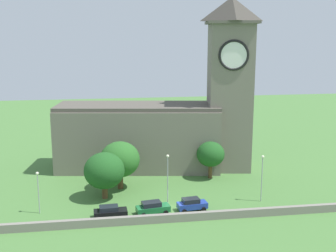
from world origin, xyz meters
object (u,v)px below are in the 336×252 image
object	(u,v)px
streetlamp_central	(262,171)
church	(169,119)
tree_churchyard	(120,160)
streetlamp_west_end	(38,185)
car_blue	(192,204)
car_black	(110,212)
tree_by_tower	(104,171)
car_green	(153,208)
streetlamp_west_mid	(168,172)
tree_riverside_west	(211,154)

from	to	relation	value
streetlamp_central	church	bearing A→B (deg)	120.64
church	tree_churchyard	world-z (taller)	church
streetlamp_west_end	streetlamp_central	size ratio (longest dim) A/B	0.85
church	streetlamp_west_end	size ratio (longest dim) A/B	6.10
car_blue	streetlamp_central	xyz separation A→B (m)	(11.15, 1.78, 3.91)
car_black	car_blue	size ratio (longest dim) A/B	1.05
car_black	streetlamp_west_end	size ratio (longest dim) A/B	0.76
streetlamp_central	tree_by_tower	xyz separation A→B (m)	(-23.54, 4.86, -0.37)
car_blue	car_green	bearing A→B (deg)	-175.87
car_green	streetlamp_west_end	world-z (taller)	streetlamp_west_end
car_black	streetlamp_central	distance (m)	23.39
streetlamp_west_mid	streetlamp_central	distance (m)	14.37
car_green	streetlamp_central	world-z (taller)	streetlamp_central
car_blue	tree_by_tower	world-z (taller)	tree_by_tower
car_blue	streetlamp_west_mid	distance (m)	5.75
car_green	tree_riverside_west	xyz separation A→B (m)	(11.94, 14.02, 3.45)
streetlamp_central	tree_by_tower	size ratio (longest dim) A/B	1.00
tree_riverside_west	car_blue	bearing A→B (deg)	-114.42
car_green	tree_riverside_west	world-z (taller)	tree_riverside_west
church	tree_by_tower	xyz separation A→B (m)	(-12.22, -14.26, -5.00)
tree_riverside_west	car_black	bearing A→B (deg)	-141.32
tree_riverside_west	tree_by_tower	xyz separation A→B (m)	(-18.57, -6.97, 0.09)
streetlamp_west_end	tree_riverside_west	distance (m)	30.08
tree_riverside_west	streetlamp_central	bearing A→B (deg)	-67.21
tree_riverside_west	tree_by_tower	size ratio (longest dim) A/B	0.91
tree_churchyard	car_blue	bearing A→B (deg)	-47.43
streetlamp_central	car_black	bearing A→B (deg)	-173.69
church	car_green	world-z (taller)	church
car_green	car_black	bearing A→B (deg)	-176.77
car_blue	streetlamp_west_end	distance (m)	22.03
streetlamp_west_end	streetlamp_west_mid	distance (m)	18.48
streetlamp_west_end	tree_by_tower	xyz separation A→B (m)	(9.28, 4.40, 0.27)
car_black	car_green	bearing A→B (deg)	3.23
car_green	car_blue	bearing A→B (deg)	4.13
streetlamp_west_mid	car_green	bearing A→B (deg)	-134.91
church	car_green	xyz separation A→B (m)	(-5.59, -21.31, -8.54)
car_black	car_green	xyz separation A→B (m)	(6.00, 0.34, 0.07)
car_blue	tree_churchyard	size ratio (longest dim) A/B	0.56
church	car_black	distance (m)	26.02
tree_by_tower	church	bearing A→B (deg)	49.41
car_black	tree_churchyard	distance (m)	12.32
car_black	car_blue	distance (m)	11.78
car_black	church	bearing A→B (deg)	61.85
streetlamp_central	streetlamp_west_end	bearing A→B (deg)	179.20
streetlamp_west_end	tree_churchyard	size ratio (longest dim) A/B	0.78
tree_by_tower	streetlamp_west_mid	bearing A→B (deg)	-26.12
car_blue	tree_by_tower	bearing A→B (deg)	151.83
church	streetlamp_central	distance (m)	22.70
tree_churchyard	streetlamp_west_end	bearing A→B (deg)	-144.47
car_black	car_green	world-z (taller)	car_green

